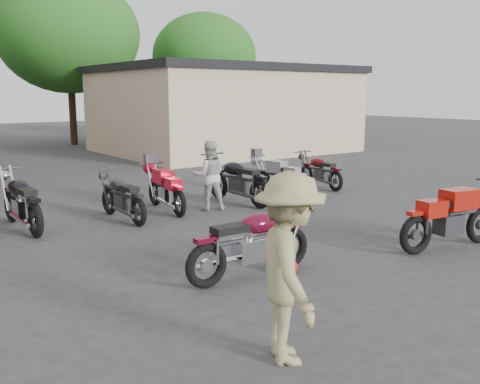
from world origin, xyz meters
TOP-DOWN VIEW (x-y plane):
  - ground at (0.00, 0.00)m, footprint 90.00×90.00m
  - stucco_building at (8.50, 15.00)m, footprint 10.00×8.00m
  - tree_2 at (4.00, 22.00)m, footprint 7.04×7.04m
  - tree_3 at (12.00, 22.00)m, footprint 6.08×6.08m
  - vintage_motorcycle at (-0.93, 0.60)m, footprint 2.04×0.72m
  - sportbike at (2.66, -0.24)m, footprint 2.18×1.03m
  - helmet at (-0.43, 0.38)m, footprint 0.29×0.29m
  - person_light at (1.03, 4.75)m, footprint 0.93×0.85m
  - person_tan at (-2.11, -1.50)m, footprint 1.17×1.39m
  - row_bike_2 at (-2.84, 5.42)m, footprint 0.76×2.13m
  - row_bike_3 at (-0.96, 5.00)m, footprint 0.66×1.89m
  - row_bike_4 at (0.19, 5.23)m, footprint 0.82×1.96m
  - row_bike_5 at (1.98, 4.98)m, footprint 0.84×2.18m
  - row_bike_6 at (3.50, 5.20)m, footprint 0.83×1.88m
  - row_bike_7 at (5.09, 5.34)m, footprint 0.81×1.86m

SIDE VIEW (x-z plane):
  - ground at x=0.00m, z-range 0.00..0.00m
  - helmet at x=-0.43m, z-range 0.00..0.23m
  - row_bike_7 at x=5.09m, z-range 0.00..1.05m
  - row_bike_6 at x=3.50m, z-range 0.00..1.05m
  - row_bike_3 at x=-0.96m, z-range 0.00..1.09m
  - row_bike_4 at x=0.19m, z-range 0.00..1.10m
  - vintage_motorcycle at x=-0.93m, z-range 0.00..1.17m
  - sportbike at x=2.66m, z-range 0.00..1.21m
  - row_bike_2 at x=-2.84m, z-range 0.00..1.22m
  - row_bike_5 at x=1.98m, z-range 0.00..1.24m
  - person_light at x=1.03m, z-range 0.00..1.56m
  - person_tan at x=-2.11m, z-range 0.00..1.87m
  - stucco_building at x=8.50m, z-range 0.00..3.50m
  - tree_3 at x=12.00m, z-range 0.00..7.60m
  - tree_2 at x=4.00m, z-range 0.00..8.80m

